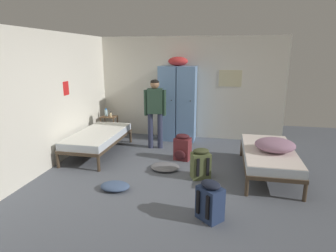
{
  "coord_description": "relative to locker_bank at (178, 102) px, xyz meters",
  "views": [
    {
      "loc": [
        0.95,
        -4.34,
        2.16
      ],
      "look_at": [
        0.0,
        0.29,
        0.95
      ],
      "focal_mm": 30.68,
      "sensor_mm": 36.0,
      "label": 1
    }
  ],
  "objects": [
    {
      "name": "ground_plane",
      "position": [
        0.24,
        -2.65,
        -0.97
      ],
      "size": [
        9.38,
        9.38,
        0.0
      ],
      "primitive_type": "plane",
      "color": "#565B66"
    },
    {
      "name": "room_backdrop",
      "position": [
        -1.05,
        -1.33,
        0.31
      ],
      "size": [
        4.72,
        5.92,
        2.56
      ],
      "color": "silver",
      "rests_on": "ground_plane"
    },
    {
      "name": "locker_bank",
      "position": [
        0.0,
        0.0,
        0.0
      ],
      "size": [
        0.9,
        0.55,
        2.07
      ],
      "color": "#6B93C6",
      "rests_on": "ground_plane"
    },
    {
      "name": "shelf_unit",
      "position": [
        -1.76,
        -0.22,
        -0.62
      ],
      "size": [
        0.38,
        0.3,
        0.57
      ],
      "color": "brown",
      "rests_on": "ground_plane"
    },
    {
      "name": "bed_left_rear",
      "position": [
        -1.51,
        -1.42,
        -0.59
      ],
      "size": [
        0.9,
        1.9,
        0.49
      ],
      "color": "#473828",
      "rests_on": "ground_plane"
    },
    {
      "name": "bed_right",
      "position": [
        1.99,
        -1.85,
        -0.59
      ],
      "size": [
        0.9,
        1.9,
        0.49
      ],
      "color": "#473828",
      "rests_on": "ground_plane"
    },
    {
      "name": "bedding_heap",
      "position": [
        2.06,
        -1.96,
        -0.37
      ],
      "size": [
        0.68,
        0.61,
        0.23
      ],
      "color": "gray",
      "rests_on": "bed_right"
    },
    {
      "name": "person_traveler",
      "position": [
        -0.39,
        -0.78,
        -0.01
      ],
      "size": [
        0.5,
        0.25,
        1.59
      ],
      "color": "#2D334C",
      "rests_on": "ground_plane"
    },
    {
      "name": "water_bottle",
      "position": [
        -1.84,
        -0.2,
        -0.31
      ],
      "size": [
        0.07,
        0.07,
        0.2
      ],
      "color": "#B2DBEA",
      "rests_on": "shelf_unit"
    },
    {
      "name": "lotion_bottle",
      "position": [
        -1.69,
        -0.26,
        -0.34
      ],
      "size": [
        0.05,
        0.05,
        0.14
      ],
      "color": "beige",
      "rests_on": "shelf_unit"
    },
    {
      "name": "backpack_maroon",
      "position": [
        0.35,
        -1.42,
        -0.71
      ],
      "size": [
        0.36,
        0.38,
        0.55
      ],
      "color": "maroon",
      "rests_on": "ground_plane"
    },
    {
      "name": "backpack_navy",
      "position": [
        1.05,
        -3.52,
        -0.71
      ],
      "size": [
        0.42,
        0.42,
        0.55
      ],
      "color": "navy",
      "rests_on": "ground_plane"
    },
    {
      "name": "backpack_olive",
      "position": [
        0.8,
        -2.24,
        -0.71
      ],
      "size": [
        0.39,
        0.4,
        0.55
      ],
      "color": "#566038",
      "rests_on": "ground_plane"
    },
    {
      "name": "clothes_pile_denim",
      "position": [
        -0.51,
        -2.98,
        -0.91
      ],
      "size": [
        0.48,
        0.36,
        0.12
      ],
      "color": "#42567A",
      "rests_on": "ground_plane"
    },
    {
      "name": "clothes_pile_grey",
      "position": [
        0.1,
        -1.99,
        -0.93
      ],
      "size": [
        0.55,
        0.48,
        0.09
      ],
      "color": "slate",
      "rests_on": "ground_plane"
    }
  ]
}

